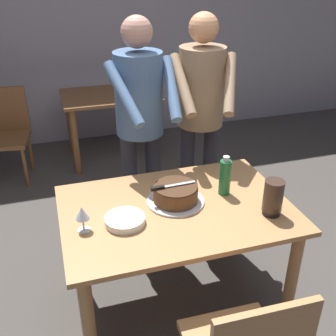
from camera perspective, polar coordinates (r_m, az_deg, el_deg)
ground_plane at (r=2.84m, az=1.03°, el=-18.28°), size 14.00×14.00×0.00m
back_wall at (r=4.93m, az=-10.27°, el=19.32°), size 10.00×0.12×2.70m
main_dining_table at (r=2.42m, az=1.16°, el=-7.92°), size 1.32×0.90×0.75m
cake_on_platter at (r=2.37m, az=1.07°, el=-3.72°), size 0.34×0.34×0.11m
cake_knife at (r=2.32m, az=-0.58°, el=-2.67°), size 0.27×0.03×0.02m
plate_stack at (r=2.22m, az=-6.06°, el=-7.29°), size 0.22×0.22×0.04m
wine_glass_near at (r=2.16m, az=-11.93°, el=-6.32°), size 0.08×0.08×0.14m
water_bottle at (r=2.45m, az=7.99°, el=-1.23°), size 0.07×0.07×0.25m
hurricane_lamp at (r=2.31m, az=14.50°, el=-4.01°), size 0.11×0.11×0.21m
person_cutting_cake at (r=2.77m, az=-3.94°, el=7.27°), size 0.47×0.56×1.72m
person_standing_beside at (r=2.92m, az=4.63°, el=8.38°), size 0.46×0.57×1.72m
background_table at (r=4.44m, az=-8.02°, el=8.25°), size 1.00×0.70×0.74m
background_chair_1 at (r=4.34m, az=-21.82°, el=4.81°), size 0.50×0.50×0.90m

